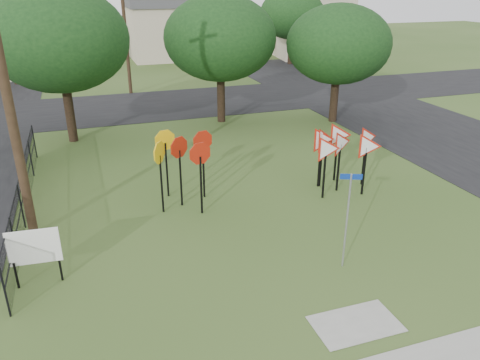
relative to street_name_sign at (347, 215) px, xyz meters
name	(u,v)px	position (x,y,z in m)	size (l,w,h in m)	color
ground	(309,269)	(-0.95, 0.16, -1.60)	(140.00, 140.00, 0.00)	#33501E
street_right	(426,129)	(11.05, 10.16, -1.59)	(8.00, 50.00, 0.02)	black
street_far	(170,104)	(-0.95, 20.16, -1.59)	(60.00, 8.00, 0.02)	black
curb_pad	(356,324)	(-0.95, -2.24, -1.59)	(2.00, 1.20, 0.02)	gray
street_name_sign	(347,215)	(0.00, 0.00, 0.00)	(0.54, 0.24, 2.77)	#999BA2
stop_sign_cluster	(182,154)	(-3.32, 5.29, 0.29)	(2.28, 1.94, 2.56)	black
yield_sign_cluster	(340,144)	(2.52, 4.77, 0.17)	(3.08, 1.89, 2.42)	black
info_board	(34,249)	(-7.93, 1.82, -0.54)	(1.28, 0.13, 1.60)	black
utility_pole_main	(4,66)	(-8.19, 4.66, 3.61)	(3.55, 0.33, 10.00)	#3E2C1C
far_pole_a	(125,25)	(-2.95, 24.16, 3.00)	(1.40, 0.24, 9.00)	#3E2C1C
far_pole_b	(221,22)	(5.05, 28.16, 2.74)	(1.40, 0.24, 8.50)	#3E2C1C
far_pole_c	(5,22)	(-10.95, 30.16, 3.00)	(1.40, 0.24, 9.00)	#3E2C1C
fence_run	(24,191)	(-8.55, 6.41, -0.82)	(0.05, 11.55, 1.50)	black
house_mid	(169,26)	(3.05, 40.16, 1.54)	(8.40, 8.40, 6.20)	beige
house_right	(311,20)	(17.05, 36.16, 2.05)	(8.30, 8.30, 7.20)	beige
tree_near_left	(59,40)	(-6.95, 14.16, 3.25)	(6.40, 6.40, 7.27)	black
tree_near_mid	(220,38)	(1.05, 15.16, 2.94)	(6.00, 6.00, 6.80)	black
tree_near_right	(338,44)	(7.05, 13.16, 2.62)	(5.60, 5.60, 6.33)	black
tree_far_right	(292,14)	(13.05, 32.16, 2.94)	(6.00, 6.00, 6.80)	black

